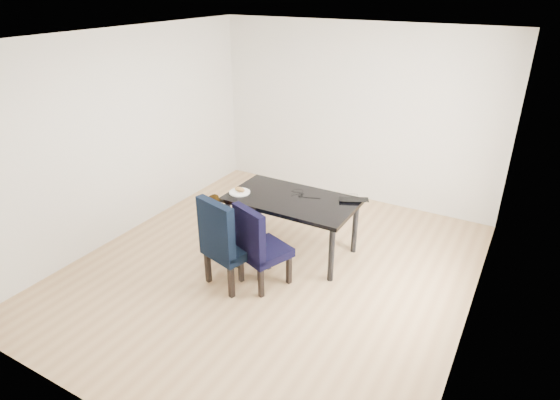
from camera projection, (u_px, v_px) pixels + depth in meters
The scene contains 14 objects.
floor at pixel (272, 269), 5.75m from camera, with size 4.50×5.00×0.01m, color tan.
ceiling at pixel (270, 37), 4.59m from camera, with size 4.50×5.00×0.01m, color white.
wall_back at pixel (354, 114), 7.14m from camera, with size 4.50×0.01×2.70m, color white.
wall_front at pixel (85, 281), 3.20m from camera, with size 4.50×0.01×2.70m, color silver.
wall_left at pixel (124, 135), 6.17m from camera, with size 0.01×5.00×2.70m, color silver.
wall_right at pixel (489, 211), 4.16m from camera, with size 0.01×5.00×2.70m, color beige.
dining_table at pixel (292, 225), 5.98m from camera, with size 1.60×0.90×0.75m, color black.
chair_left at pixel (233, 240), 5.28m from camera, with size 0.53×0.55×1.10m, color black.
chair_right at pixel (264, 245), 5.28m from camera, with size 0.49×0.51×1.01m, color black.
child at pixel (214, 228), 5.77m from camera, with size 0.32×0.21×0.88m, color orange.
plate at pixel (240, 192), 5.97m from camera, with size 0.27×0.27×0.01m, color white.
sandwich at pixel (240, 189), 5.96m from camera, with size 0.15×0.07×0.06m, color #AA783C.
laptop at pixel (354, 198), 5.79m from camera, with size 0.36×0.23×0.03m, color black.
cable_tangle at pixel (297, 195), 5.89m from camera, with size 0.14×0.14×0.01m, color black.
Camera 1 is at (2.47, -4.16, 3.22)m, focal length 30.00 mm.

